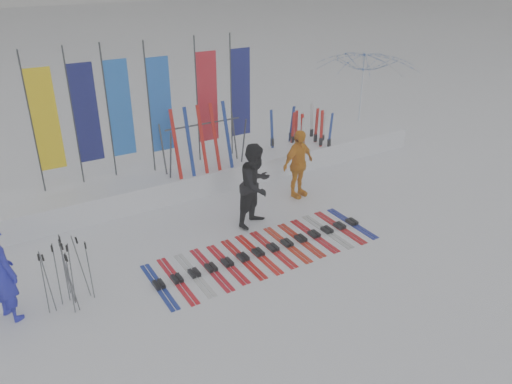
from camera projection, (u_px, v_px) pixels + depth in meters
ground at (290, 271)px, 9.65m from camera, size 120.00×120.00×0.00m
snow_bank at (191, 175)px, 13.08m from camera, size 14.00×1.60×0.60m
person_blue at (2, 274)px, 8.09m from camera, size 0.67×0.75×1.73m
person_black at (256, 185)px, 10.98m from camera, size 1.14×1.04×1.91m
person_yellow at (298, 164)px, 12.31m from camera, size 1.09×0.64×1.73m
tent_canopy at (363, 96)px, 15.93m from camera, size 3.37×3.43×2.92m
ski_row at (265, 250)px, 10.27m from camera, size 4.81×1.70×0.07m
pole_cluster at (67, 275)px, 8.52m from camera, size 0.79×0.71×1.24m
feather_flags at (146, 106)px, 11.99m from camera, size 5.44×0.25×3.20m
ski_rack at (204, 139)px, 12.42m from camera, size 2.04×0.80×1.23m
upright_skis at (305, 138)px, 14.28m from camera, size 1.70×1.01×1.69m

